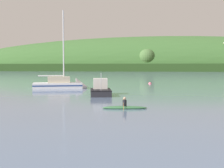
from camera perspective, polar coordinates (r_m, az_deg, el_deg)
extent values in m
cube|color=#27431B|center=(207.61, 10.42, 3.00)|extent=(415.85, 66.97, 4.72)
ellipsoid|color=#38602D|center=(224.78, 8.30, 2.44)|extent=(333.75, 76.85, 48.62)
sphere|color=#476B38|center=(199.70, 6.45, 4.82)|extent=(11.15, 11.15, 11.15)
cube|color=white|center=(46.72, -9.89, -0.56)|extent=(7.62, 4.69, 1.29)
cone|color=white|center=(46.81, -5.53, -0.52)|extent=(2.46, 3.10, 2.72)
cube|color=navy|center=(46.70, -9.90, -0.24)|extent=(7.63, 4.71, 0.17)
cube|color=#BCB299|center=(46.65, -9.69, 0.78)|extent=(3.61, 2.74, 0.89)
cylinder|color=silver|center=(46.70, -8.87, 6.76)|extent=(0.20, 0.20, 10.62)
cylinder|color=silver|center=(46.66, -11.11, 1.50)|extent=(3.63, 1.18, 0.16)
cube|color=#232328|center=(35.28, -2.10, -1.81)|extent=(3.10, 5.18, 1.01)
cone|color=#232328|center=(37.70, -2.21, -1.48)|extent=(2.12, 1.11, 2.02)
cube|color=black|center=(35.25, -2.10, -1.06)|extent=(3.14, 5.19, 0.08)
cube|color=silver|center=(36.28, -2.16, 0.09)|extent=(1.86, 1.78, 1.21)
cube|color=#192833|center=(36.97, -2.19, 0.43)|extent=(1.42, 0.31, 0.68)
cylinder|color=#B2B2B7|center=(33.46, -2.02, 0.40)|extent=(0.06, 0.06, 1.89)
ellipsoid|color=#33663D|center=(24.28, 2.32, -4.38)|extent=(3.54, 1.10, 0.30)
cylinder|color=black|center=(24.23, 2.32, -3.59)|extent=(0.36, 0.36, 0.55)
sphere|color=tan|center=(24.19, 2.32, -2.66)|extent=(0.22, 0.22, 0.22)
cylinder|color=olive|center=(23.93, 2.11, -3.86)|extent=(0.18, 1.24, 0.89)
sphere|color=#E06675|center=(58.44, 6.97, 0.04)|extent=(0.59, 0.59, 0.59)
cylinder|color=black|center=(58.42, 6.97, 0.37)|extent=(0.04, 0.04, 0.08)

